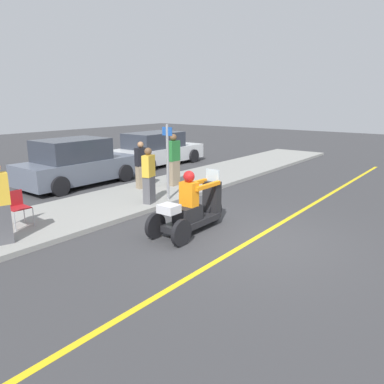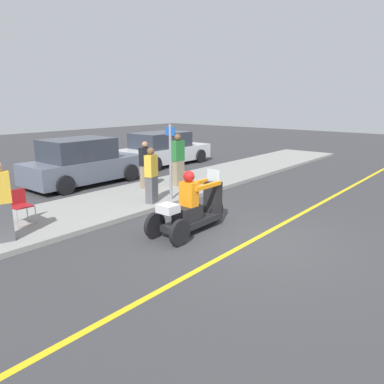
% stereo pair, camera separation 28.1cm
% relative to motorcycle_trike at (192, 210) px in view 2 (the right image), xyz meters
% --- Properties ---
extents(ground_plane, '(60.00, 60.00, 0.00)m').
position_rel_motorcycle_trike_xyz_m(ground_plane, '(0.34, -1.39, -0.51)').
color(ground_plane, '#38383A').
extents(lane_stripe, '(24.00, 0.12, 0.01)m').
position_rel_motorcycle_trike_xyz_m(lane_stripe, '(-0.02, -1.39, -0.51)').
color(lane_stripe, gold).
rests_on(lane_stripe, ground).
extents(sidewalk_strip, '(28.00, 2.80, 0.12)m').
position_rel_motorcycle_trike_xyz_m(sidewalk_strip, '(0.34, 3.21, -0.45)').
color(sidewalk_strip, gray).
rests_on(sidewalk_strip, ground).
extents(motorcycle_trike, '(2.32, 0.84, 1.46)m').
position_rel_motorcycle_trike_xyz_m(motorcycle_trike, '(0.00, 0.00, 0.00)').
color(motorcycle_trike, black).
rests_on(motorcycle_trike, ground).
extents(spectator_end_of_line, '(0.40, 0.29, 1.55)m').
position_rel_motorcycle_trike_xyz_m(spectator_end_of_line, '(2.05, 3.72, 0.35)').
color(spectator_end_of_line, gray).
rests_on(spectator_end_of_line, sidewalk_strip).
extents(spectator_with_child, '(0.46, 0.36, 1.69)m').
position_rel_motorcycle_trike_xyz_m(spectator_with_child, '(-3.21, 2.43, 0.42)').
color(spectator_with_child, '#515156').
rests_on(spectator_with_child, sidewalk_strip).
extents(spectator_near_curb, '(0.42, 0.32, 1.59)m').
position_rel_motorcycle_trike_xyz_m(spectator_near_curb, '(0.85, 2.21, 0.37)').
color(spectator_near_curb, '#515156').
rests_on(spectator_near_curb, sidewalk_strip).
extents(spectator_far_back, '(0.43, 0.26, 1.76)m').
position_rel_motorcycle_trike_xyz_m(spectator_far_back, '(3.02, 3.15, 0.46)').
color(spectator_far_back, gray).
rests_on(spectator_far_back, sidewalk_strip).
extents(folding_chair_curbside, '(0.48, 0.48, 0.82)m').
position_rel_motorcycle_trike_xyz_m(folding_chair_curbside, '(-2.46, 3.27, 0.11)').
color(folding_chair_curbside, '#A5A8AD').
rests_on(folding_chair_curbside, sidewalk_strip).
extents(parked_car_lot_far, '(4.25, 2.06, 1.66)m').
position_rel_motorcycle_trike_xyz_m(parked_car_lot_far, '(1.35, 6.29, 0.26)').
color(parked_car_lot_far, slate).
rests_on(parked_car_lot_far, ground).
extents(parked_car_lot_right, '(4.77, 2.07, 1.53)m').
position_rel_motorcycle_trike_xyz_m(parked_car_lot_right, '(6.23, 6.94, 0.21)').
color(parked_car_lot_right, silver).
rests_on(parked_car_lot_right, ground).
extents(street_sign, '(0.08, 0.36, 2.20)m').
position_rel_motorcycle_trike_xyz_m(street_sign, '(1.49, 2.06, 0.80)').
color(street_sign, gray).
rests_on(street_sign, sidewalk_strip).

